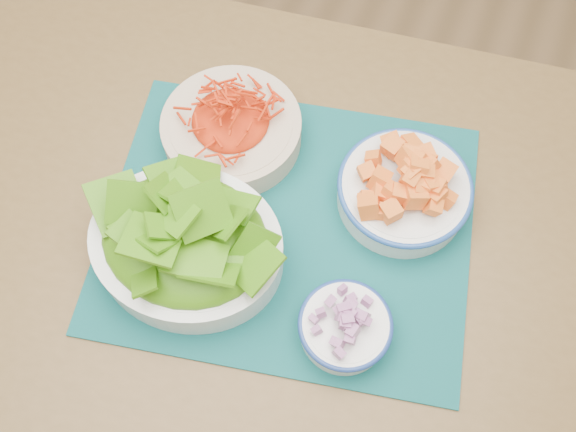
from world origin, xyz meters
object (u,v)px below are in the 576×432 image
object	(u,v)px
lettuce_bowl	(184,237)
placemat	(288,226)
squash_bowl	(406,185)
onion_bowl	(345,326)
table	(243,245)
carrot_bowl	(231,126)

from	to	relation	value
lettuce_bowl	placemat	bearing A→B (deg)	36.68
placemat	squash_bowl	xyz separation A→B (m)	(0.13, 0.10, 0.05)
lettuce_bowl	onion_bowl	distance (m)	0.23
placemat	table	bearing A→B (deg)	177.84
placemat	lettuce_bowl	world-z (taller)	lettuce_bowl
carrot_bowl	squash_bowl	bearing A→B (deg)	-1.09
table	onion_bowl	bearing A→B (deg)	-34.94
placemat	carrot_bowl	world-z (taller)	carrot_bowl
carrot_bowl	onion_bowl	xyz separation A→B (m)	(0.25, -0.21, -0.01)
carrot_bowl	squash_bowl	distance (m)	0.26
squash_bowl	onion_bowl	bearing A→B (deg)	-93.04
carrot_bowl	squash_bowl	xyz separation A→B (m)	(0.26, -0.00, 0.01)
onion_bowl	squash_bowl	bearing A→B (deg)	86.96
lettuce_bowl	onion_bowl	bearing A→B (deg)	-9.61
table	squash_bowl	world-z (taller)	squash_bowl
carrot_bowl	placemat	bearing A→B (deg)	-38.23
placemat	squash_bowl	world-z (taller)	squash_bowl
carrot_bowl	squash_bowl	size ratio (longest dim) A/B	0.96
table	lettuce_bowl	distance (m)	0.19
squash_bowl	onion_bowl	xyz separation A→B (m)	(-0.01, -0.21, -0.02)
carrot_bowl	lettuce_bowl	distance (m)	0.19
placemat	carrot_bowl	xyz separation A→B (m)	(-0.13, 0.10, 0.04)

